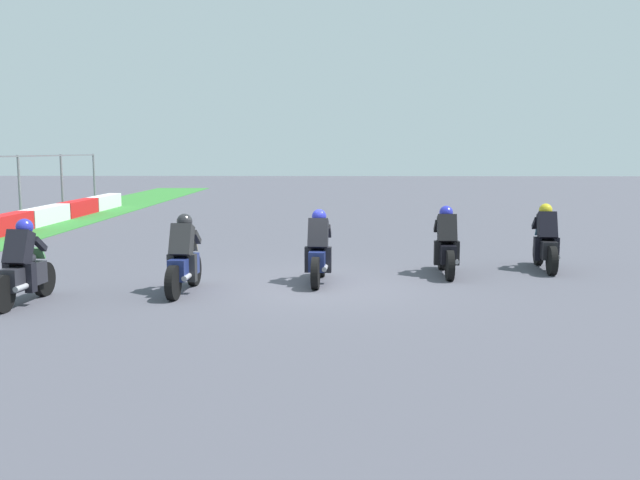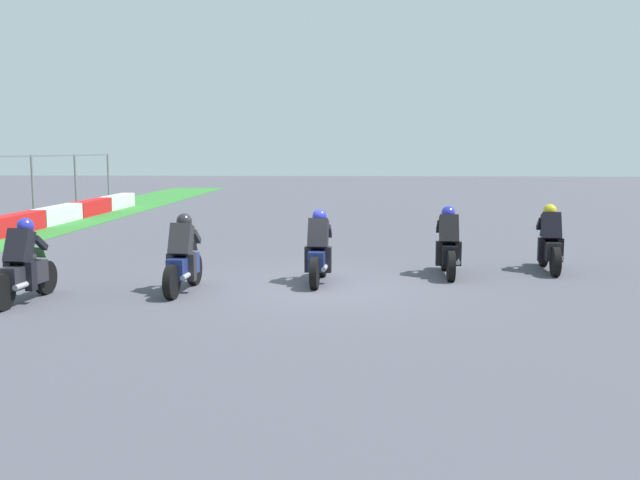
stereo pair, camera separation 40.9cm
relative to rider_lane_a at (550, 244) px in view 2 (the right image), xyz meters
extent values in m
plane|color=#494954|center=(-1.94, 5.08, -0.62)|extent=(120.00, 120.00, 0.00)
cube|color=red|center=(6.32, 15.46, -0.30)|extent=(3.24, 0.60, 0.64)
cube|color=silver|center=(9.62, 15.46, -0.30)|extent=(3.24, 0.60, 0.64)
cube|color=red|center=(12.92, 15.46, -0.30)|extent=(3.24, 0.60, 0.64)
cube|color=silver|center=(16.22, 15.46, -0.30)|extent=(3.24, 0.60, 0.64)
cylinder|color=slate|center=(10.55, 16.80, 0.64)|extent=(0.10, 0.10, 2.53)
cylinder|color=slate|center=(14.71, 16.80, 0.64)|extent=(0.10, 0.10, 2.53)
cylinder|color=slate|center=(18.87, 16.80, 0.64)|extent=(0.10, 0.10, 2.53)
cylinder|color=black|center=(0.70, -0.05, -0.30)|extent=(0.65, 0.19, 0.64)
cylinder|color=black|center=(-0.69, 0.05, -0.30)|extent=(0.65, 0.19, 0.64)
cube|color=black|center=(0.00, 0.00, -0.12)|extent=(1.12, 0.40, 0.40)
ellipsoid|color=black|center=(0.10, -0.01, 0.18)|extent=(0.50, 0.34, 0.24)
cube|color=red|center=(-0.50, 0.04, -0.10)|extent=(0.07, 0.16, 0.08)
cylinder|color=#A5A5AD|center=(-0.36, -0.13, -0.25)|extent=(0.43, 0.13, 0.10)
cube|color=black|center=(-0.10, 0.01, 0.40)|extent=(0.51, 0.44, 0.66)
sphere|color=gold|center=(0.12, -0.01, 0.74)|extent=(0.32, 0.32, 0.30)
cube|color=teal|center=(0.50, -0.04, 0.22)|extent=(0.17, 0.27, 0.23)
cube|color=black|center=(-0.10, 0.21, -0.12)|extent=(0.19, 0.15, 0.52)
cube|color=black|center=(-0.13, -0.19, -0.12)|extent=(0.19, 0.15, 0.52)
cube|color=black|center=(0.30, 0.16, 0.42)|extent=(0.39, 0.13, 0.31)
cube|color=black|center=(0.27, -0.20, 0.42)|extent=(0.39, 0.13, 0.31)
cylinder|color=black|center=(0.02, 2.34, -0.30)|extent=(0.64, 0.16, 0.64)
cylinder|color=black|center=(-1.38, 2.38, -0.30)|extent=(0.64, 0.16, 0.64)
cube|color=black|center=(-0.68, 2.36, -0.12)|extent=(1.11, 0.36, 0.40)
ellipsoid|color=black|center=(-0.58, 2.36, 0.18)|extent=(0.49, 0.32, 0.24)
cube|color=red|center=(-1.19, 2.38, -0.10)|extent=(0.07, 0.16, 0.08)
cylinder|color=#A5A5AD|center=(-1.03, 2.21, -0.25)|extent=(0.42, 0.11, 0.10)
cube|color=black|center=(-0.78, 2.36, 0.40)|extent=(0.50, 0.42, 0.66)
sphere|color=#272CAE|center=(-0.56, 2.36, 0.74)|extent=(0.31, 0.31, 0.30)
cube|color=slate|center=(-0.18, 2.34, 0.22)|extent=(0.16, 0.27, 0.23)
cube|color=black|center=(-0.79, 2.56, -0.12)|extent=(0.18, 0.15, 0.52)
cube|color=black|center=(-0.80, 2.17, -0.12)|extent=(0.18, 0.15, 0.52)
cube|color=black|center=(-0.39, 2.53, 0.42)|extent=(0.39, 0.11, 0.31)
cube|color=black|center=(-0.40, 2.17, 0.42)|extent=(0.39, 0.11, 0.31)
cylinder|color=black|center=(-0.95, 5.08, -0.30)|extent=(0.65, 0.18, 0.64)
cylinder|color=black|center=(-2.35, 5.17, -0.30)|extent=(0.65, 0.18, 0.64)
cube|color=navy|center=(-1.65, 5.12, -0.12)|extent=(1.12, 0.39, 0.40)
ellipsoid|color=navy|center=(-1.55, 5.12, 0.18)|extent=(0.50, 0.33, 0.24)
cube|color=red|center=(-2.16, 5.16, -0.10)|extent=(0.07, 0.16, 0.08)
cylinder|color=#A5A5AD|center=(-2.01, 4.99, -0.25)|extent=(0.43, 0.13, 0.10)
cube|color=black|center=(-1.75, 5.13, 0.40)|extent=(0.51, 0.43, 0.66)
sphere|color=#272CAE|center=(-1.53, 5.11, 0.74)|extent=(0.32, 0.32, 0.30)
cube|color=#774C97|center=(-1.15, 5.09, 0.22)|extent=(0.17, 0.27, 0.23)
cube|color=black|center=(-1.76, 5.33, -0.12)|extent=(0.19, 0.15, 0.52)
cube|color=black|center=(-1.78, 4.93, -0.12)|extent=(0.19, 0.15, 0.52)
cube|color=black|center=(-1.36, 5.28, 0.42)|extent=(0.39, 0.12, 0.31)
cube|color=black|center=(-1.38, 4.92, 0.42)|extent=(0.39, 0.12, 0.31)
cylinder|color=black|center=(-2.01, 7.63, -0.30)|extent=(0.65, 0.19, 0.64)
cylinder|color=black|center=(-3.41, 7.72, -0.30)|extent=(0.65, 0.19, 0.64)
cube|color=navy|center=(-2.71, 7.68, -0.12)|extent=(1.12, 0.40, 0.40)
ellipsoid|color=navy|center=(-2.61, 7.67, 0.18)|extent=(0.50, 0.33, 0.24)
cube|color=red|center=(-3.22, 7.71, -0.10)|extent=(0.07, 0.16, 0.08)
cylinder|color=#A5A5AD|center=(-3.07, 7.54, -0.25)|extent=(0.43, 0.13, 0.10)
cube|color=#262627|center=(-2.81, 7.68, 0.40)|extent=(0.51, 0.43, 0.66)
sphere|color=#242427|center=(-2.59, 7.67, 0.74)|extent=(0.32, 0.32, 0.30)
cube|color=#7B7257|center=(-2.21, 7.64, 0.22)|extent=(0.17, 0.27, 0.23)
cube|color=#262627|center=(-2.81, 7.88, -0.12)|extent=(0.19, 0.15, 0.52)
cube|color=#262627|center=(-2.84, 7.48, -0.12)|extent=(0.19, 0.15, 0.52)
cube|color=#262627|center=(-2.42, 7.83, 0.42)|extent=(0.39, 0.13, 0.31)
cube|color=#262627|center=(-2.44, 7.48, 0.42)|extent=(0.39, 0.13, 0.31)
cylinder|color=black|center=(-3.07, 10.23, -0.30)|extent=(0.65, 0.20, 0.64)
cylinder|color=black|center=(-4.46, 10.36, -0.30)|extent=(0.65, 0.20, 0.64)
cube|color=#25252B|center=(-3.77, 10.30, -0.12)|extent=(1.13, 0.42, 0.40)
ellipsoid|color=#25252B|center=(-3.67, 10.29, 0.18)|extent=(0.51, 0.34, 0.24)
cube|color=red|center=(-4.27, 10.35, -0.10)|extent=(0.07, 0.16, 0.08)
cylinder|color=#A5A5AD|center=(-4.13, 10.17, -0.25)|extent=(0.43, 0.14, 0.10)
cube|color=black|center=(-3.87, 10.31, 0.40)|extent=(0.52, 0.44, 0.66)
sphere|color=#272CAE|center=(-3.65, 10.29, 0.74)|extent=(0.33, 0.33, 0.30)
cube|color=#4F8D55|center=(-3.27, 10.25, 0.22)|extent=(0.18, 0.27, 0.23)
cube|color=black|center=(-3.87, 10.51, -0.12)|extent=(0.19, 0.16, 0.52)
cube|color=black|center=(-3.90, 10.11, -0.12)|extent=(0.19, 0.16, 0.52)
cube|color=black|center=(-3.47, 10.45, 0.42)|extent=(0.39, 0.14, 0.31)
cube|color=black|center=(-3.50, 10.09, 0.42)|extent=(0.39, 0.14, 0.31)
camera|label=1|loc=(-15.80, 4.80, 2.09)|focal=39.18mm
camera|label=2|loc=(-15.79, 4.39, 2.09)|focal=39.18mm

